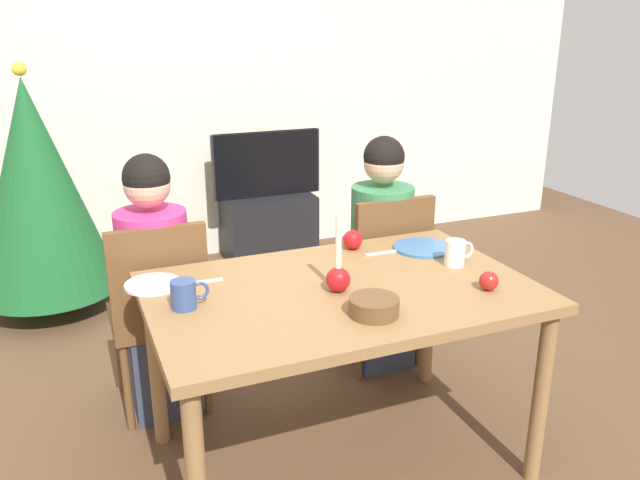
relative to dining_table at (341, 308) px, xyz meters
name	(u,v)px	position (x,y,z in m)	size (l,w,h in m)	color
ground_plane	(339,458)	(0.00, 0.00, -0.67)	(7.68, 7.68, 0.00)	brown
back_wall	(188,77)	(0.00, 2.60, 0.63)	(6.40, 0.10, 2.60)	beige
dining_table	(341,308)	(0.00, 0.00, 0.00)	(1.40, 0.90, 0.75)	olive
chair_left	(159,307)	(-0.58, 0.61, -0.15)	(0.40, 0.40, 0.90)	brown
chair_right	(383,271)	(0.51, 0.61, -0.15)	(0.40, 0.40, 0.90)	brown
person_left_child	(157,292)	(-0.58, 0.64, -0.10)	(0.30, 0.30, 1.17)	#33384C
person_right_child	(381,258)	(0.51, 0.64, -0.10)	(0.30, 0.30, 1.17)	#33384C
tv_stand	(269,227)	(0.46, 2.30, -0.43)	(0.64, 0.40, 0.48)	black
tv	(267,164)	(0.46, 2.30, 0.04)	(0.79, 0.05, 0.46)	black
christmas_tree	(37,188)	(-1.04, 1.96, 0.10)	(0.82, 0.82, 1.47)	brown
candle_centerpiece	(338,275)	(-0.02, -0.03, 0.15)	(0.09, 0.09, 0.29)	red
plate_left	(153,284)	(-0.64, 0.28, 0.09)	(0.21, 0.21, 0.01)	white
plate_right	(423,248)	(0.49, 0.24, 0.09)	(0.25, 0.25, 0.01)	teal
mug_left	(185,294)	(-0.56, 0.04, 0.13)	(0.13, 0.09, 0.10)	#33477F
mug_right	(456,253)	(0.51, 0.03, 0.14)	(0.13, 0.08, 0.10)	white
fork_left	(199,282)	(-0.47, 0.24, 0.09)	(0.18, 0.01, 0.01)	silver
fork_right	(385,253)	(0.32, 0.26, 0.09)	(0.18, 0.01, 0.01)	silver
bowl_walnuts	(374,306)	(0.01, -0.25, 0.11)	(0.17, 0.17, 0.06)	brown
apple_near_candle	(489,281)	(0.49, -0.23, 0.12)	(0.07, 0.07, 0.07)	#AC1E1A
apple_by_left_plate	(353,240)	(0.22, 0.36, 0.13)	(0.08, 0.08, 0.08)	red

